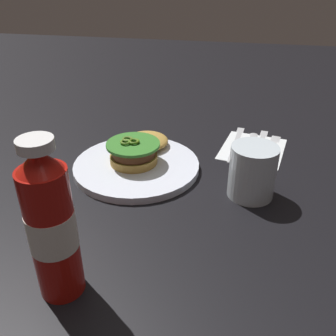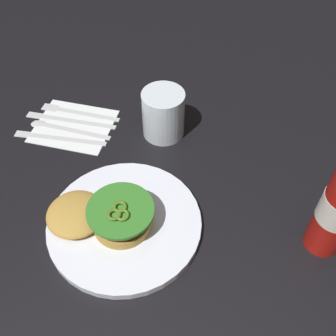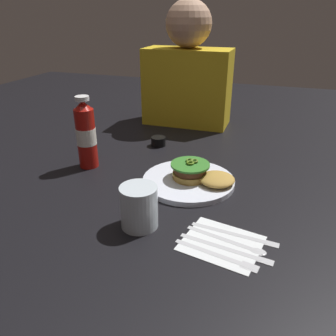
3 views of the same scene
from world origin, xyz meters
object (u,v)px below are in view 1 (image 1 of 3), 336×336
(burger_sandwich, at_px, (138,148))
(spoon_utensil, at_px, (250,142))
(napkin, at_px, (253,149))
(butter_knife, at_px, (237,140))
(ketchup_bottle, at_px, (52,227))
(fork_utensil, at_px, (272,147))
(dinner_plate, at_px, (137,166))
(steak_knife, at_px, (260,144))
(water_glass, at_px, (252,172))

(burger_sandwich, distance_m, spoon_utensil, 0.28)
(napkin, bearing_deg, butter_knife, 49.28)
(ketchup_bottle, bearing_deg, burger_sandwich, -1.50)
(butter_knife, bearing_deg, burger_sandwich, 124.39)
(fork_utensil, bearing_deg, napkin, 102.86)
(burger_sandwich, bearing_deg, napkin, -66.02)
(burger_sandwich, distance_m, ketchup_bottle, 0.38)
(dinner_plate, xyz_separation_m, butter_knife, (0.18, -0.21, -0.00))
(burger_sandwich, distance_m, steak_knife, 0.30)
(ketchup_bottle, relative_size, fork_utensil, 1.25)
(napkin, relative_size, spoon_utensil, 0.90)
(burger_sandwich, height_order, ketchup_bottle, ketchup_bottle)
(water_glass, xyz_separation_m, butter_knife, (0.23, 0.03, -0.05))
(dinner_plate, distance_m, steak_knife, 0.31)
(steak_knife, relative_size, butter_knife, 1.03)
(ketchup_bottle, distance_m, water_glass, 0.39)
(burger_sandwich, bearing_deg, butter_knife, -55.61)
(dinner_plate, xyz_separation_m, napkin, (0.14, -0.25, -0.01))
(water_glass, bearing_deg, napkin, -1.86)
(napkin, height_order, butter_knife, butter_knife)
(water_glass, bearing_deg, burger_sandwich, 70.75)
(fork_utensil, bearing_deg, ketchup_bottle, 148.23)
(water_glass, bearing_deg, butter_knife, 8.03)
(dinner_plate, bearing_deg, ketchup_bottle, 177.77)
(fork_utensil, bearing_deg, burger_sandwich, 112.38)
(dinner_plate, relative_size, steak_knife, 1.31)
(fork_utensil, height_order, spoon_utensil, same)
(dinner_plate, xyz_separation_m, steak_knife, (0.17, -0.27, -0.00))
(burger_sandwich, xyz_separation_m, steak_knife, (0.14, -0.27, -0.03))
(ketchup_bottle, xyz_separation_m, napkin, (0.49, -0.26, -0.11))
(steak_knife, bearing_deg, spoon_utensil, 73.36)
(water_glass, bearing_deg, steak_knife, -6.31)
(burger_sandwich, height_order, butter_knife, burger_sandwich)
(dinner_plate, height_order, water_glass, water_glass)
(burger_sandwich, height_order, napkin, burger_sandwich)
(dinner_plate, distance_m, burger_sandwich, 0.04)
(dinner_plate, relative_size, burger_sandwich, 1.43)
(burger_sandwich, relative_size, spoon_utensil, 1.03)
(burger_sandwich, relative_size, napkin, 1.15)
(napkin, xyz_separation_m, butter_knife, (0.03, 0.04, 0.00))
(steak_knife, height_order, butter_knife, same)
(ketchup_bottle, relative_size, butter_knife, 1.14)
(steak_knife, bearing_deg, water_glass, 173.69)
(ketchup_bottle, relative_size, napkin, 1.40)
(ketchup_bottle, distance_m, butter_knife, 0.57)
(spoon_utensil, bearing_deg, water_glass, -179.74)
(butter_knife, bearing_deg, fork_utensil, -105.37)
(ketchup_bottle, distance_m, napkin, 0.56)
(water_glass, bearing_deg, spoon_utensil, 0.26)
(water_glass, bearing_deg, dinner_plate, 77.58)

